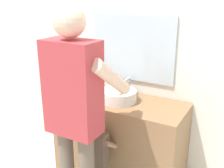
# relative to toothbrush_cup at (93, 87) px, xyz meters

# --- Properties ---
(back_wall) EXTENTS (4.40, 0.10, 2.70)m
(back_wall) POSITION_rel_toothbrush_cup_xyz_m (0.35, 0.25, 0.45)
(back_wall) COLOR silver
(back_wall) RESTS_ON ground
(vanity_cabinet) EXTENTS (1.29, 0.54, 0.84)m
(vanity_cabinet) POSITION_rel_toothbrush_cup_xyz_m (0.35, -0.07, -0.48)
(vanity_cabinet) COLOR olive
(vanity_cabinet) RESTS_ON ground
(sink_basin) EXTENTS (0.34, 0.34, 0.11)m
(sink_basin) POSITION_rel_toothbrush_cup_xyz_m (0.35, -0.09, 0.00)
(sink_basin) COLOR silver
(sink_basin) RESTS_ON vanity_cabinet
(faucet) EXTENTS (0.18, 0.14, 0.18)m
(faucet) POSITION_rel_toothbrush_cup_xyz_m (0.35, 0.12, 0.03)
(faucet) COLOR #B7BABF
(faucet) RESTS_ON vanity_cabinet
(toothbrush_cup) EXTENTS (0.07, 0.07, 0.21)m
(toothbrush_cup) POSITION_rel_toothbrush_cup_xyz_m (0.00, 0.00, 0.00)
(toothbrush_cup) COLOR #D86666
(toothbrush_cup) RESTS_ON vanity_cabinet
(child_toddler) EXTENTS (0.24, 0.24, 0.79)m
(child_toddler) POSITION_rel_toothbrush_cup_xyz_m (0.35, -0.47, -0.42)
(child_toddler) COLOR #6B5B4C
(child_toddler) RESTS_ON ground
(adult_parent) EXTENTS (0.55, 0.57, 1.76)m
(adult_parent) POSITION_rel_toothbrush_cup_xyz_m (0.31, -0.72, 0.16)
(adult_parent) COLOR #6B5B4C
(adult_parent) RESTS_ON ground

